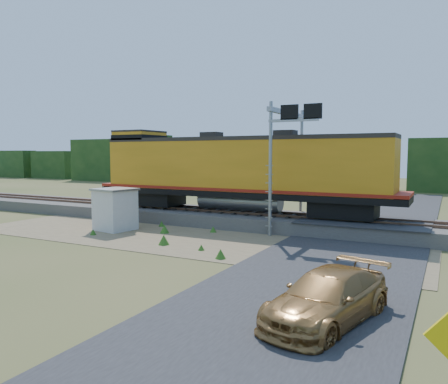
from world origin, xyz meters
The scene contains 11 objects.
ground centered at (0.00, 0.00, 0.00)m, with size 140.00×140.00×0.00m, color #475123.
ballast centered at (0.00, 6.00, 0.40)m, with size 70.00×5.00×0.80m, color slate.
rails centered at (0.00, 6.00, 0.88)m, with size 70.00×1.54×0.16m.
dirt_shoulder centered at (-2.00, 0.50, 0.01)m, with size 26.00×8.00×0.03m, color #8C7754.
road centered at (7.00, 0.74, 0.09)m, with size 7.00×66.00×0.86m.
tree_line_north centered at (0.00, 38.00, 3.07)m, with size 130.00×3.00×6.50m.
weed_clumps centered at (-3.50, 0.10, 0.00)m, with size 15.00×6.20×0.56m, color #34651D, non-canonical shape.
locomotive centered at (-1.22, 6.00, 3.59)m, with size 20.65×3.15×5.33m.
shed centered at (-6.68, 0.65, 1.29)m, with size 2.44×2.44×2.55m.
signal_gantry centered at (2.71, 5.32, 5.59)m, with size 2.97×6.20×7.50m.
car centered at (8.38, -7.86, 0.70)m, with size 1.97×4.85×1.41m, color #A4753C.
Camera 1 is at (11.25, -19.48, 4.62)m, focal length 35.00 mm.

